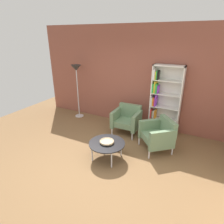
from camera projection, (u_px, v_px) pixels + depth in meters
ground_plane at (91, 165)px, 4.05m from camera, size 8.32×8.32×0.00m
brick_back_panel at (135, 77)px, 5.53m from camera, size 6.40×0.12×2.90m
bookshelf_tall at (163, 101)px, 5.17m from camera, size 0.80×0.30×1.90m
coffee_table_low at (107, 144)px, 4.16m from camera, size 0.80×0.80×0.40m
decorative_bowl at (107, 141)px, 4.14m from camera, size 0.32×0.32×0.05m
armchair_spare_guest at (127, 119)px, 5.31m from camera, size 0.73×0.67×0.78m
armchair_corner_red at (159, 134)px, 4.49m from camera, size 0.94×0.95×0.78m
floor_lamp_torchiere at (77, 74)px, 5.99m from camera, size 0.32×0.32×1.74m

